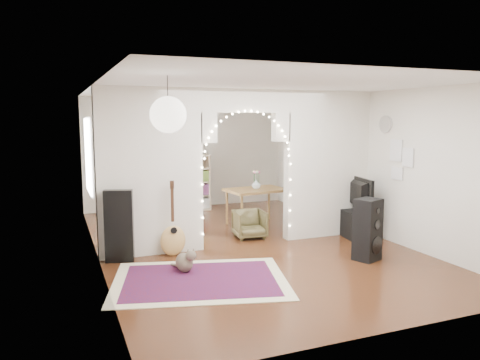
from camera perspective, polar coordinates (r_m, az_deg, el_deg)
name	(u,v)px	position (r m, az deg, el deg)	size (l,w,h in m)	color
floor	(245,244)	(8.37, 0.62, -7.75)	(7.50, 7.50, 0.00)	black
ceiling	(245,89)	(8.08, 0.65, 11.04)	(5.00, 7.50, 0.02)	white
wall_back	(187,153)	(11.65, -6.42, 3.31)	(5.00, 0.02, 2.70)	silver
wall_front	(388,205)	(4.89, 17.65, -2.98)	(5.00, 0.02, 2.70)	silver
wall_left	(95,174)	(7.53, -17.24, 0.65)	(0.02, 7.50, 2.70)	silver
wall_right	(365,163)	(9.35, 14.96, 2.04)	(0.02, 7.50, 2.70)	silver
divider_wall	(245,164)	(8.10, 0.64, 2.01)	(5.00, 0.20, 2.70)	silver
fairy_lights	(248,157)	(7.97, 1.00, 2.81)	(1.64, 0.04, 1.60)	#FFEABF
window	(88,156)	(9.30, -18.00, 2.82)	(0.04, 1.20, 1.40)	white
wall_clock	(386,124)	(8.83, 17.36, 6.51)	(0.31, 0.31, 0.03)	white
picture_frames	(400,159)	(8.55, 18.88, 2.39)	(0.02, 0.50, 0.70)	white
paper_lantern	(168,115)	(5.19, -8.76, 7.87)	(0.40, 0.40, 0.40)	white
ceiling_fan	(209,109)	(9.95, -3.80, 8.66)	(1.10, 1.10, 0.30)	#C08640
area_rug	(200,280)	(6.58, -4.88, -12.04)	(2.35, 1.77, 0.02)	maroon
guitar_case	(119,226)	(7.45, -14.53, -5.47)	(0.43, 0.14, 1.13)	black
acoustic_guitar	(173,228)	(7.62, -8.20, -5.86)	(0.43, 0.18, 1.04)	tan
tabby_cat	(185,261)	(6.91, -6.70, -9.83)	(0.36, 0.56, 0.38)	brown
floor_speaker	(368,230)	(7.59, 15.30, -5.87)	(0.47, 0.44, 0.97)	black
media_console	(352,223)	(9.08, 13.55, -5.11)	(0.40, 1.00, 0.50)	black
tv	(353,194)	(8.98, 13.66, -1.62)	(1.07, 0.14, 0.62)	black
bookcase	(183,183)	(11.25, -6.94, -0.34)	(1.30, 0.33, 1.34)	tan
dining_table	(256,192)	(9.68, 1.99, -1.51)	(1.29, 0.95, 0.76)	brown
flower_vase	(256,184)	(9.66, 1.99, -0.52)	(0.18, 0.18, 0.19)	white
dining_chair_left	(172,220)	(9.08, -8.28, -4.89)	(0.56, 0.58, 0.53)	#494224
dining_chair_right	(250,224)	(8.70, 1.19, -5.39)	(0.55, 0.57, 0.52)	#494224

